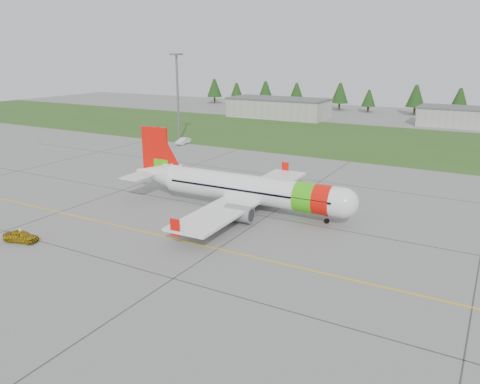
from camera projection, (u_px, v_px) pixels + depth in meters
The scene contains 10 objects.
ground at pixel (96, 257), 48.75m from camera, with size 320.00×320.00×0.00m, color gray.
aircraft at pixel (246, 189), 62.70m from camera, with size 33.72×30.96×10.22m.
follow_me_car at pixel (19, 225), 52.09m from camera, with size 1.59×1.34×3.94m, color yellow.
service_van at pixel (183, 134), 108.74m from camera, with size 1.58×1.49×4.53m, color silver.
grass_strip at pixel (340, 138), 117.30m from camera, with size 320.00×50.00×0.03m, color #30561E.
taxi_guideline at pixel (146, 232), 55.43m from camera, with size 120.00×0.25×0.02m, color gold.
hangar_west at pixel (278, 108), 153.93m from camera, with size 32.00×14.00×6.00m, color #A8A8A3.
hangar_east at pixel (463, 118), 134.93m from camera, with size 24.00×12.00×5.20m, color #A8A8A3.
floodlight_mast at pixel (178, 100), 109.40m from camera, with size 0.50×0.50×20.00m, color slate.
treeline at pixel (391, 99), 162.70m from camera, with size 160.00×8.00×10.00m, color #1C3F14, non-canonical shape.
Camera 1 is at (35.02, -31.72, 20.39)m, focal length 35.00 mm.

